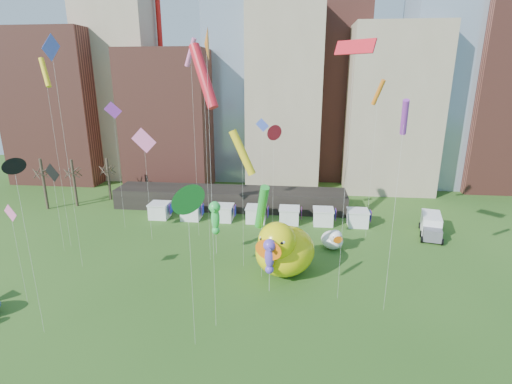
# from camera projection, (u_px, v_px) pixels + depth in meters

# --- Properties ---
(skyline) EXTENTS (101.00, 23.00, 68.00)m
(skyline) POSITION_uv_depth(u_px,v_px,m) (276.00, 75.00, 75.87)
(skyline) COLOR brown
(skyline) RESTS_ON ground
(pavilion) EXTENTS (38.00, 6.00, 3.20)m
(pavilion) POSITION_uv_depth(u_px,v_px,m) (230.00, 198.00, 64.06)
(pavilion) COLOR black
(pavilion) RESTS_ON ground
(vendor_tents) EXTENTS (33.24, 2.80, 2.40)m
(vendor_tents) POSITION_uv_depth(u_px,v_px,m) (256.00, 215.00, 57.96)
(vendor_tents) COLOR white
(vendor_tents) RESTS_ON ground
(bare_trees) EXTENTS (8.44, 6.44, 8.50)m
(bare_trees) POSITION_uv_depth(u_px,v_px,m) (75.00, 182.00, 64.74)
(bare_trees) COLOR #382B21
(bare_trees) RESTS_ON ground
(big_duck) EXTENTS (8.53, 9.59, 6.72)m
(big_duck) POSITION_uv_depth(u_px,v_px,m) (283.00, 249.00, 41.81)
(big_duck) COLOR yellow
(big_duck) RESTS_ON ground
(small_duck) EXTENTS (3.48, 4.06, 2.87)m
(small_duck) POSITION_uv_depth(u_px,v_px,m) (333.00, 239.00, 48.61)
(small_duck) COLOR white
(small_duck) RESTS_ON ground
(seahorse_green) EXTENTS (1.43, 1.79, 6.81)m
(seahorse_green) POSITION_uv_depth(u_px,v_px,m) (215.00, 215.00, 46.20)
(seahorse_green) COLOR silver
(seahorse_green) RESTS_ON ground
(seahorse_purple) EXTENTS (1.27, 1.60, 5.78)m
(seahorse_purple) POSITION_uv_depth(u_px,v_px,m) (270.00, 254.00, 38.05)
(seahorse_purple) COLOR silver
(seahorse_purple) RESTS_ON ground
(box_truck) EXTENTS (3.85, 6.92, 2.78)m
(box_truck) POSITION_uv_depth(u_px,v_px,m) (431.00, 225.00, 52.93)
(box_truck) COLOR white
(box_truck) RESTS_ON ground
(kite_0) EXTENTS (3.79, 3.38, 24.41)m
(kite_0) POSITION_uv_depth(u_px,v_px,m) (204.00, 76.00, 40.01)
(kite_0) COLOR silver
(kite_0) RESTS_ON ground
(kite_1) EXTENTS (2.02, 1.46, 25.53)m
(kite_1) POSITION_uv_depth(u_px,v_px,m) (191.00, 53.00, 46.41)
(kite_1) COLOR silver
(kite_1) RESTS_ON ground
(kite_2) EXTENTS (0.62, 1.21, 15.21)m
(kite_2) POSITION_uv_depth(u_px,v_px,m) (14.00, 168.00, 28.81)
(kite_2) COLOR silver
(kite_2) RESTS_ON ground
(kite_3) EXTENTS (2.00, 3.25, 10.70)m
(kite_3) POSITION_uv_depth(u_px,v_px,m) (262.00, 207.00, 39.86)
(kite_3) COLOR silver
(kite_3) RESTS_ON ground
(kite_4) EXTENTS (1.83, 1.71, 23.14)m
(kite_4) POSITION_uv_depth(u_px,v_px,m) (45.00, 73.00, 43.57)
(kite_4) COLOR silver
(kite_4) RESTS_ON ground
(kite_5) EXTENTS (1.75, 0.04, 15.98)m
(kite_5) POSITION_uv_depth(u_px,v_px,m) (262.00, 130.00, 49.32)
(kite_5) COLOR silver
(kite_5) RESTS_ON ground
(kite_6) EXTENTS (1.54, 1.83, 20.78)m
(kite_6) POSITION_uv_depth(u_px,v_px,m) (378.00, 93.00, 47.21)
(kite_6) COLOR silver
(kite_6) RESTS_ON ground
(kite_7) EXTENTS (2.09, 0.92, 17.90)m
(kite_7) POSITION_uv_depth(u_px,v_px,m) (113.00, 114.00, 51.15)
(kite_7) COLOR silver
(kite_7) RESTS_ON ground
(kite_8) EXTENTS (3.10, 3.03, 23.91)m
(kite_8) POSITION_uv_depth(u_px,v_px,m) (355.00, 49.00, 31.35)
(kite_8) COLOR silver
(kite_8) RESTS_ON ground
(kite_9) EXTENTS (3.19, 0.07, 14.98)m
(kite_9) POSITION_uv_depth(u_px,v_px,m) (144.00, 142.00, 48.06)
(kite_9) COLOR silver
(kite_9) RESTS_ON ground
(kite_10) EXTENTS (2.18, 0.69, 11.23)m
(kite_10) POSITION_uv_depth(u_px,v_px,m) (52.00, 174.00, 45.67)
(kite_10) COLOR silver
(kite_10) RESTS_ON ground
(kite_11) EXTENTS (1.36, 1.99, 13.56)m
(kite_11) POSITION_uv_depth(u_px,v_px,m) (187.00, 199.00, 27.88)
(kite_11) COLOR silver
(kite_11) RESTS_ON ground
(kite_12) EXTENTS (3.00, 1.25, 15.78)m
(kite_12) POSITION_uv_depth(u_px,v_px,m) (242.00, 153.00, 40.79)
(kite_12) COLOR silver
(kite_12) RESTS_ON ground
(kite_13) EXTENTS (0.29, 2.63, 25.09)m
(kite_13) POSITION_uv_depth(u_px,v_px,m) (52.00, 55.00, 37.80)
(kite_13) COLOR silver
(kite_13) RESTS_ON ground
(kite_14) EXTENTS (0.71, 2.24, 24.33)m
(kite_14) POSITION_uv_depth(u_px,v_px,m) (206.00, 45.00, 27.14)
(kite_14) COLOR silver
(kite_14) RESTS_ON ground
(kite_15) EXTENTS (0.95, 1.84, 19.36)m
(kite_15) POSITION_uv_depth(u_px,v_px,m) (404.00, 118.00, 31.08)
(kite_15) COLOR silver
(kite_15) RESTS_ON ground
(kite_16) EXTENTS (1.31, 1.72, 15.27)m
(kite_16) POSITION_uv_depth(u_px,v_px,m) (274.00, 133.00, 48.23)
(kite_16) COLOR silver
(kite_16) RESTS_ON ground
(kite_17) EXTENTS (1.58, 0.55, 10.05)m
(kite_17) POSITION_uv_depth(u_px,v_px,m) (11.00, 216.00, 34.73)
(kite_17) COLOR silver
(kite_17) RESTS_ON ground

